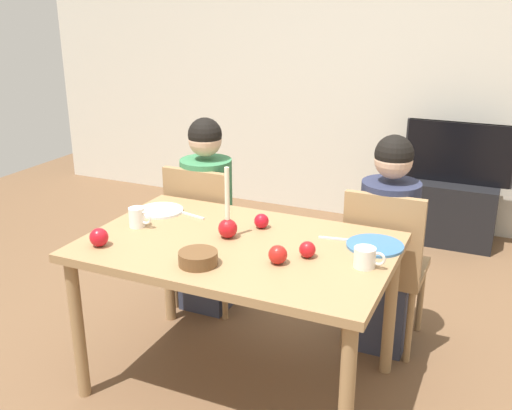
% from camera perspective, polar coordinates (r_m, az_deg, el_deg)
% --- Properties ---
extents(ground_plane, '(7.68, 7.68, 0.00)m').
position_cam_1_polar(ground_plane, '(3.07, -1.60, -16.71)').
color(ground_plane, brown).
extents(back_wall, '(6.40, 0.10, 2.60)m').
position_cam_1_polar(back_wall, '(4.97, 11.72, 13.20)').
color(back_wall, beige).
rests_on(back_wall, ground).
extents(dining_table, '(1.40, 0.90, 0.75)m').
position_cam_1_polar(dining_table, '(2.73, -1.73, -5.31)').
color(dining_table, '#99754C').
rests_on(dining_table, ground).
extents(chair_left, '(0.40, 0.40, 0.90)m').
position_cam_1_polar(chair_left, '(3.50, -4.95, -2.35)').
color(chair_left, '#99754C').
rests_on(chair_left, ground).
extents(chair_right, '(0.40, 0.40, 0.90)m').
position_cam_1_polar(chair_right, '(3.16, 12.30, -5.25)').
color(chair_right, '#99754C').
rests_on(chair_right, ground).
extents(person_left_child, '(0.30, 0.30, 1.17)m').
position_cam_1_polar(person_left_child, '(3.51, -4.72, -1.30)').
color(person_left_child, '#33384C').
rests_on(person_left_child, ground).
extents(person_right_child, '(0.30, 0.30, 1.17)m').
position_cam_1_polar(person_right_child, '(3.17, 12.50, -4.08)').
color(person_right_child, '#33384C').
rests_on(person_right_child, ground).
extents(tv_stand, '(0.64, 0.40, 0.48)m').
position_cam_1_polar(tv_stand, '(4.80, 18.41, -0.64)').
color(tv_stand, black).
rests_on(tv_stand, ground).
extents(tv, '(0.79, 0.05, 0.46)m').
position_cam_1_polar(tv, '(4.67, 19.02, 4.78)').
color(tv, black).
rests_on(tv, tv_stand).
extents(candle_centerpiece, '(0.09, 0.09, 0.34)m').
position_cam_1_polar(candle_centerpiece, '(2.73, -2.76, -1.80)').
color(candle_centerpiece, red).
rests_on(candle_centerpiece, dining_table).
extents(plate_left, '(0.24, 0.24, 0.01)m').
position_cam_1_polar(plate_left, '(3.12, -9.23, -0.52)').
color(plate_left, silver).
rests_on(plate_left, dining_table).
extents(plate_right, '(0.26, 0.26, 0.01)m').
position_cam_1_polar(plate_right, '(2.70, 11.42, -3.85)').
color(plate_right, teal).
rests_on(plate_right, dining_table).
extents(mug_left, '(0.12, 0.08, 0.10)m').
position_cam_1_polar(mug_left, '(2.92, -11.38, -1.17)').
color(mug_left, white).
rests_on(mug_left, dining_table).
extents(mug_right, '(0.13, 0.09, 0.09)m').
position_cam_1_polar(mug_right, '(2.48, 10.53, -5.01)').
color(mug_right, silver).
rests_on(mug_right, dining_table).
extents(fork_left, '(0.18, 0.05, 0.01)m').
position_cam_1_polar(fork_left, '(3.04, -6.34, -0.95)').
color(fork_left, silver).
rests_on(fork_left, dining_table).
extents(fork_right, '(0.18, 0.04, 0.01)m').
position_cam_1_polar(fork_right, '(2.75, 7.93, -3.27)').
color(fork_right, silver).
rests_on(fork_right, dining_table).
extents(bowl_walnuts, '(0.17, 0.17, 0.06)m').
position_cam_1_polar(bowl_walnuts, '(2.48, -5.61, -5.13)').
color(bowl_walnuts, brown).
rests_on(bowl_walnuts, dining_table).
extents(apple_near_candle, '(0.08, 0.08, 0.08)m').
position_cam_1_polar(apple_near_candle, '(2.74, -14.93, -3.03)').
color(apple_near_candle, red).
rests_on(apple_near_candle, dining_table).
extents(apple_by_left_plate, '(0.07, 0.07, 0.07)m').
position_cam_1_polar(apple_by_left_plate, '(2.85, 0.53, -1.55)').
color(apple_by_left_plate, red).
rests_on(apple_by_left_plate, dining_table).
extents(apple_by_right_mug, '(0.07, 0.07, 0.07)m').
position_cam_1_polar(apple_by_right_mug, '(2.54, 4.99, -4.31)').
color(apple_by_right_mug, red).
rests_on(apple_by_right_mug, dining_table).
extents(apple_far_edge, '(0.08, 0.08, 0.08)m').
position_cam_1_polar(apple_far_edge, '(2.48, 2.12, -4.81)').
color(apple_far_edge, red).
rests_on(apple_far_edge, dining_table).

